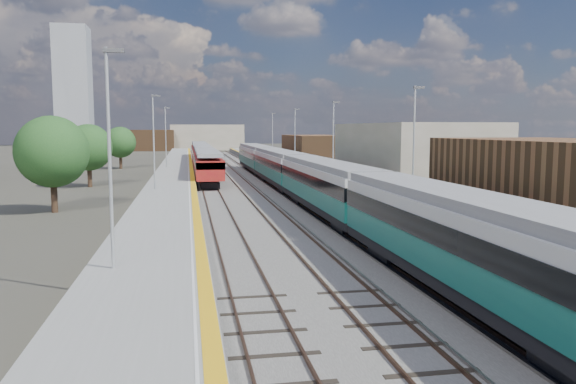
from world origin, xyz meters
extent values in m
plane|color=#47443A|center=(0.00, 50.00, 0.00)|extent=(320.00, 320.00, 0.00)
cube|color=#565451|center=(-2.25, 52.50, 0.03)|extent=(10.50, 155.00, 0.06)
cube|color=#4C3323|center=(0.78, 55.00, 0.11)|extent=(0.07, 160.00, 0.14)
cube|color=#4C3323|center=(2.22, 55.00, 0.11)|extent=(0.07, 160.00, 0.14)
cube|color=#4C3323|center=(-2.72, 55.00, 0.11)|extent=(0.07, 160.00, 0.14)
cube|color=#4C3323|center=(-1.28, 55.00, 0.11)|extent=(0.07, 160.00, 0.14)
cube|color=#4C3323|center=(-6.22, 55.00, 0.11)|extent=(0.07, 160.00, 0.14)
cube|color=#4C3323|center=(-4.78, 55.00, 0.11)|extent=(0.07, 160.00, 0.14)
cube|color=gray|center=(0.45, 55.00, 0.10)|extent=(0.08, 160.00, 0.10)
cube|color=gray|center=(-0.95, 55.00, 0.10)|extent=(0.08, 160.00, 0.10)
cube|color=slate|center=(5.25, 52.50, 0.50)|extent=(4.70, 155.00, 1.00)
cube|color=gray|center=(5.25, 52.50, 1.00)|extent=(4.70, 155.00, 0.03)
cube|color=gold|center=(3.15, 52.50, 1.02)|extent=(0.40, 155.00, 0.01)
cube|color=gray|center=(7.45, 52.50, 1.60)|extent=(0.06, 155.00, 1.20)
cylinder|color=#9EA0A3|center=(6.60, 22.00, 4.77)|extent=(0.12, 0.12, 7.50)
cube|color=#4C4C4F|center=(6.85, 22.00, 8.42)|extent=(0.70, 0.18, 0.14)
cylinder|color=#9EA0A3|center=(6.60, 42.00, 4.77)|extent=(0.12, 0.12, 7.50)
cube|color=#4C4C4F|center=(6.85, 42.00, 8.42)|extent=(0.70, 0.18, 0.14)
cylinder|color=#9EA0A3|center=(6.60, 62.00, 4.77)|extent=(0.12, 0.12, 7.50)
cube|color=#4C4C4F|center=(6.85, 62.00, 8.42)|extent=(0.70, 0.18, 0.14)
cylinder|color=#9EA0A3|center=(6.60, 82.00, 4.77)|extent=(0.12, 0.12, 7.50)
cube|color=#4C4C4F|center=(6.85, 82.00, 8.42)|extent=(0.70, 0.18, 0.14)
cube|color=slate|center=(-9.05, 52.50, 0.50)|extent=(4.30, 155.00, 1.00)
cube|color=gray|center=(-9.05, 52.50, 1.00)|extent=(4.30, 155.00, 0.03)
cube|color=gold|center=(-7.15, 52.50, 1.02)|extent=(0.45, 155.00, 0.01)
cube|color=silver|center=(-7.50, 52.50, 1.03)|extent=(0.08, 155.00, 0.01)
cylinder|color=#9EA0A3|center=(-10.20, 8.00, 4.77)|extent=(0.12, 0.12, 7.50)
cube|color=#4C4C4F|center=(-9.95, 8.00, 8.42)|extent=(0.70, 0.18, 0.14)
cylinder|color=#9EA0A3|center=(-10.20, 34.00, 4.77)|extent=(0.12, 0.12, 7.50)
cube|color=#4C4C4F|center=(-9.95, 34.00, 8.42)|extent=(0.70, 0.18, 0.14)
cylinder|color=#9EA0A3|center=(-10.20, 60.00, 4.77)|extent=(0.12, 0.12, 7.50)
cube|color=#4C4C4F|center=(-9.95, 60.00, 8.42)|extent=(0.70, 0.18, 0.14)
cube|color=brown|center=(14.00, 18.00, 2.60)|extent=(9.00, 16.00, 5.20)
cube|color=gray|center=(16.00, 45.00, 3.20)|extent=(11.00, 22.00, 6.40)
cube|color=brown|center=(13.00, 78.00, 2.40)|extent=(8.00, 18.00, 4.80)
cube|color=gray|center=(-2.00, 150.00, 3.50)|extent=(20.00, 14.00, 7.00)
cube|color=brown|center=(-18.00, 145.00, 2.80)|extent=(14.00, 12.00, 5.60)
cube|color=gray|center=(-45.00, 190.00, 20.00)|extent=(11.00, 11.00, 40.00)
cube|color=black|center=(1.50, 5.28, 0.85)|extent=(2.63, 18.83, 0.44)
cube|color=#13625A|center=(1.50, 5.28, 1.62)|extent=(2.72, 18.83, 1.10)
cube|color=black|center=(1.50, 5.28, 2.49)|extent=(2.78, 18.83, 0.75)
cube|color=silver|center=(1.50, 5.28, 3.09)|extent=(2.72, 18.83, 0.46)
cube|color=gray|center=(1.50, 5.28, 3.49)|extent=(2.41, 18.83, 0.39)
cube|color=black|center=(1.50, 24.60, 0.85)|extent=(2.63, 18.83, 0.44)
cube|color=#13625A|center=(1.50, 24.60, 1.62)|extent=(2.72, 18.83, 1.10)
cube|color=black|center=(1.50, 24.60, 2.49)|extent=(2.78, 18.83, 0.75)
cube|color=silver|center=(1.50, 24.60, 3.09)|extent=(2.72, 18.83, 0.46)
cube|color=gray|center=(1.50, 24.60, 3.49)|extent=(2.41, 18.83, 0.39)
cube|color=black|center=(1.50, 43.93, 0.85)|extent=(2.63, 18.83, 0.44)
cube|color=#13625A|center=(1.50, 43.93, 1.62)|extent=(2.72, 18.83, 1.10)
cube|color=black|center=(1.50, 43.93, 2.49)|extent=(2.78, 18.83, 0.75)
cube|color=silver|center=(1.50, 43.93, 3.09)|extent=(2.72, 18.83, 0.46)
cube|color=gray|center=(1.50, 43.93, 3.49)|extent=(2.41, 18.83, 0.39)
cube|color=black|center=(1.50, 63.26, 0.85)|extent=(2.63, 18.83, 0.44)
cube|color=#13625A|center=(1.50, 63.26, 1.62)|extent=(2.72, 18.83, 1.10)
cube|color=black|center=(1.50, 63.26, 2.49)|extent=(2.78, 18.83, 0.75)
cube|color=silver|center=(1.50, 63.26, 3.09)|extent=(2.72, 18.83, 0.46)
cube|color=gray|center=(1.50, 63.26, 3.49)|extent=(2.41, 18.83, 0.39)
cube|color=black|center=(-5.50, 49.08, 0.44)|extent=(1.79, 15.24, 0.62)
cube|color=maroon|center=(-5.50, 49.08, 1.93)|extent=(2.64, 17.93, 1.89)
cube|color=black|center=(-5.50, 49.08, 2.41)|extent=(2.70, 17.93, 0.66)
cube|color=gray|center=(-5.50, 49.08, 3.35)|extent=(2.36, 17.93, 0.38)
cube|color=black|center=(-5.50, 67.51, 0.44)|extent=(1.79, 15.24, 0.62)
cube|color=maroon|center=(-5.50, 67.51, 1.93)|extent=(2.64, 17.93, 1.89)
cube|color=black|center=(-5.50, 67.51, 2.41)|extent=(2.70, 17.93, 0.66)
cube|color=gray|center=(-5.50, 67.51, 3.35)|extent=(2.36, 17.93, 0.38)
cube|color=black|center=(-5.50, 85.95, 0.44)|extent=(1.79, 15.24, 0.62)
cube|color=maroon|center=(-5.50, 85.95, 1.93)|extent=(2.64, 17.93, 1.89)
cube|color=black|center=(-5.50, 85.95, 2.41)|extent=(2.70, 17.93, 0.66)
cube|color=gray|center=(-5.50, 85.95, 3.35)|extent=(2.36, 17.93, 0.38)
cylinder|color=#382619|center=(-16.81, 29.34, 1.18)|extent=(0.44, 0.44, 2.36)
sphere|color=#1C491D|center=(-16.81, 29.34, 4.25)|extent=(4.97, 4.97, 4.97)
cylinder|color=#382619|center=(-17.30, 47.02, 1.10)|extent=(0.44, 0.44, 2.21)
sphere|color=#1C491D|center=(-17.30, 47.02, 3.99)|extent=(4.66, 4.66, 4.66)
cylinder|color=#382619|center=(-17.23, 73.48, 1.07)|extent=(0.44, 0.44, 2.15)
sphere|color=#1C491D|center=(-17.23, 73.48, 3.88)|extent=(4.53, 4.53, 4.53)
cylinder|color=#382619|center=(24.15, 62.89, 0.95)|extent=(0.44, 0.44, 1.91)
sphere|color=#1C491D|center=(24.15, 62.89, 3.45)|extent=(4.03, 4.03, 4.03)
camera|label=1|loc=(-7.61, -11.79, 5.82)|focal=35.00mm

